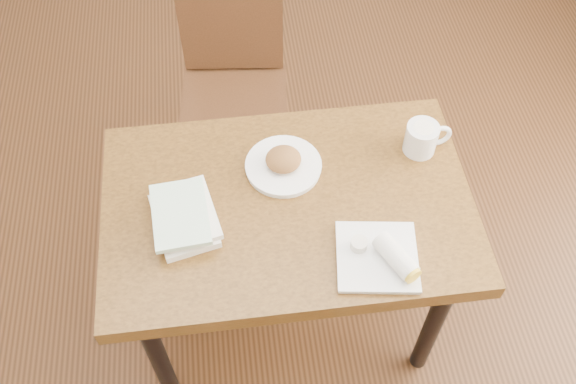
{
  "coord_description": "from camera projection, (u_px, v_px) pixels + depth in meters",
  "views": [
    {
      "loc": [
        -0.14,
        -1.11,
        2.33
      ],
      "look_at": [
        0.0,
        0.0,
        0.8
      ],
      "focal_mm": 40.0,
      "sensor_mm": 36.0,
      "label": 1
    }
  ],
  "objects": [
    {
      "name": "coffee_mug",
      "position": [
        423.0,
        138.0,
        2.02
      ],
      "size": [
        0.15,
        0.1,
        0.1
      ],
      "color": "white",
      "rests_on": "table"
    },
    {
      "name": "plate_scone",
      "position": [
        283.0,
        164.0,
        2.0
      ],
      "size": [
        0.24,
        0.24,
        0.08
      ],
      "color": "white",
      "rests_on": "table"
    },
    {
      "name": "ground",
      "position": [
        288.0,
        311.0,
        2.55
      ],
      "size": [
        4.0,
        5.0,
        0.01
      ],
      "primitive_type": "cube",
      "color": "#472814",
      "rests_on": "ground"
    },
    {
      "name": "chair_far",
      "position": [
        233.0,
        75.0,
        2.55
      ],
      "size": [
        0.46,
        0.46,
        0.95
      ],
      "color": "#422513",
      "rests_on": "ground"
    },
    {
      "name": "book_stack",
      "position": [
        184.0,
        217.0,
        1.87
      ],
      "size": [
        0.22,
        0.27,
        0.06
      ],
      "color": "white",
      "rests_on": "table"
    },
    {
      "name": "plate_burrito",
      "position": [
        383.0,
        257.0,
        1.8
      ],
      "size": [
        0.26,
        0.26,
        0.08
      ],
      "color": "white",
      "rests_on": "table"
    },
    {
      "name": "table",
      "position": [
        288.0,
        219.0,
        2.01
      ],
      "size": [
        1.12,
        0.73,
        0.75
      ],
      "color": "brown",
      "rests_on": "ground"
    }
  ]
}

